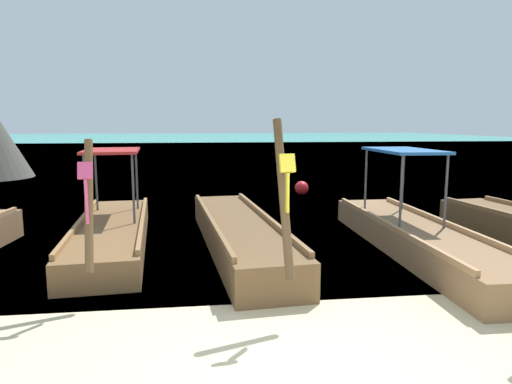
{
  "coord_description": "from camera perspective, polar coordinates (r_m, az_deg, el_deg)",
  "views": [
    {
      "loc": [
        -1.04,
        -4.29,
        2.63
      ],
      "look_at": [
        0.0,
        4.05,
        1.36
      ],
      "focal_mm": 31.93,
      "sensor_mm": 36.0,
      "label": 1
    }
  ],
  "objects": [
    {
      "name": "longtail_boat_pink_ribbon",
      "position": [
        10.27,
        -17.56,
        -4.73
      ],
      "size": [
        1.87,
        6.36,
        2.4
      ],
      "color": "brown",
      "rests_on": "ground"
    },
    {
      "name": "sea_water",
      "position": [
        66.39,
        -6.26,
        6.26
      ],
      "size": [
        120.0,
        120.0,
        0.0
      ],
      "primitive_type": "plane",
      "color": "#2DB29E",
      "rests_on": "ground"
    },
    {
      "name": "mooring_buoy_near",
      "position": [
        16.95,
        5.73,
        0.51
      ],
      "size": [
        0.51,
        0.51,
        0.51
      ],
      "color": "red",
      "rests_on": "sea_water"
    },
    {
      "name": "ground",
      "position": [
        5.13,
        6.07,
        -22.24
      ],
      "size": [
        120.0,
        120.0,
        0.0
      ],
      "primitive_type": "plane",
      "color": "beige"
    },
    {
      "name": "longtail_boat_yellow_ribbon",
      "position": [
        9.65,
        -2.2,
        -5.23
      ],
      "size": [
        1.86,
        7.14,
        2.7
      ],
      "color": "brown",
      "rests_on": "ground"
    },
    {
      "name": "longtail_boat_green_ribbon",
      "position": [
        9.9,
        19.55,
        -5.25
      ],
      "size": [
        1.41,
        7.18,
        2.83
      ],
      "color": "olive",
      "rests_on": "ground"
    }
  ]
}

